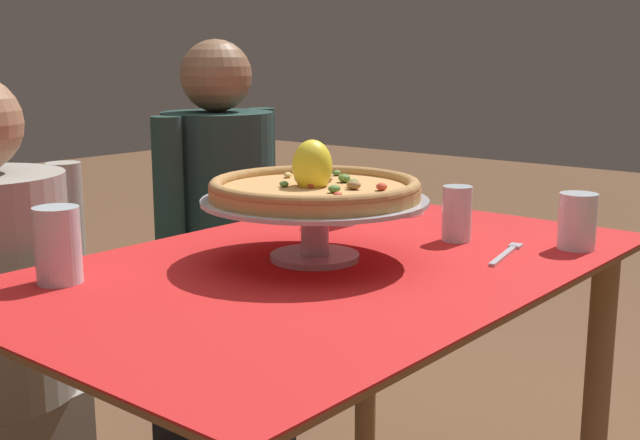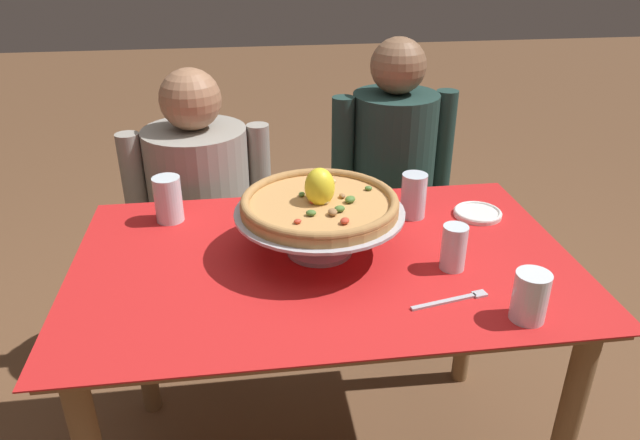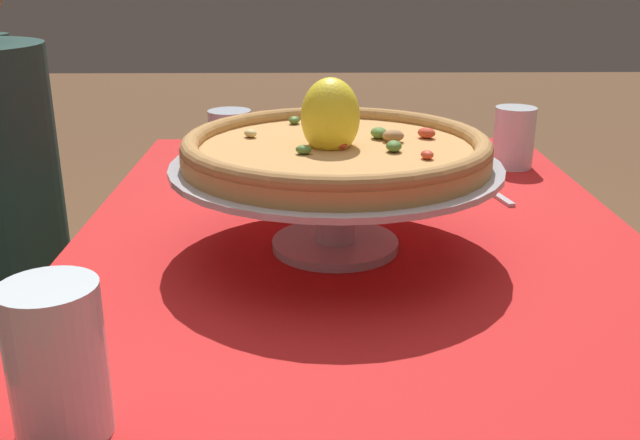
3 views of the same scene
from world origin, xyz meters
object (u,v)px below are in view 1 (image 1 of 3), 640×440
Objects in this scene: pizza at (315,187)px; water_glass_front_right at (577,224)px; dinner_fork at (507,253)px; water_glass_back_left at (58,250)px; side_plate at (396,209)px; water_glass_back_right at (341,200)px; diner_right at (221,266)px; pizza_stand at (315,213)px; water_glass_side_right at (457,217)px.

water_glass_front_right is (0.41, -0.36, -0.09)m from pizza.
pizza is at bearing 135.85° from dinner_fork.
water_glass_back_left is 0.91m from side_plate.
pizza is 2.88× the size of side_plate.
water_glass_back_right is at bearing 86.93° from dinner_fork.
water_glass_front_right is 0.17m from dinner_fork.
pizza_stand is at bearing -119.00° from diner_right.
pizza_stand is at bearing 158.25° from water_glass_side_right.
water_glass_back_right is (0.30, 0.17, -0.03)m from pizza_stand.
side_plate is 0.73× the size of dinner_fork.
pizza is at bearing -118.99° from diner_right.
pizza_stand is 0.80m from diner_right.
pizza_stand is 0.55m from water_glass_front_right.
diner_right is (0.06, 0.48, -0.26)m from water_glass_back_right.
water_glass_front_right is 1.04m from diner_right.
pizza_stand reaches higher than water_glass_side_right.
dinner_fork is at bearing -36.59° from water_glass_back_left.
pizza_stand is 3.30× the size of water_glass_back_right.
pizza_stand is 0.05m from pizza.
diner_right reaches higher than side_plate.
pizza_stand reaches higher than water_glass_front_right.
pizza is at bearing 139.30° from water_glass_front_right.
pizza is 3.01× the size of water_glass_back_left.
side_plate is at bearing 62.45° from dinner_fork.
dinner_fork is 0.16× the size of diner_right.
water_glass_front_right is at bearing -87.16° from diner_right.
water_glass_back_right is 0.11× the size of diner_right.
pizza is 3.05× the size of water_glass_back_right.
pizza_stand is 3.80× the size of water_glass_front_right.
pizza_stand is 2.26× the size of dinner_fork.
water_glass_back_left is 0.71m from water_glass_back_right.
water_glass_back_left is 1.17× the size of water_glass_front_right.
pizza reaches higher than dinner_fork.
diner_right reaches higher than pizza.
diner_right reaches higher than water_glass_back_right.
water_glass_side_right is at bearing 112.33° from water_glass_front_right.
pizza_stand is 0.47m from water_glass_back_left.
water_glass_side_right is at bearing -93.16° from diner_right.
pizza is at bearing -163.33° from side_plate.
side_plate is (0.17, 0.28, -0.04)m from water_glass_side_right.
pizza_stand is at bearing -163.32° from side_plate.
dinner_fork is at bearing -106.87° from water_glass_side_right.
pizza reaches higher than water_glass_side_right.
diner_right is (0.36, 0.66, -0.29)m from pizza_stand.
pizza is 0.55m from water_glass_front_right.
water_glass_front_right is at bearing -67.67° from water_glass_side_right.
water_glass_back_left reaches higher than pizza_stand.
diner_right is (-0.05, 1.01, -0.25)m from water_glass_front_right.
pizza is 0.36m from water_glass_side_right.
pizza reaches higher than pizza_stand.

